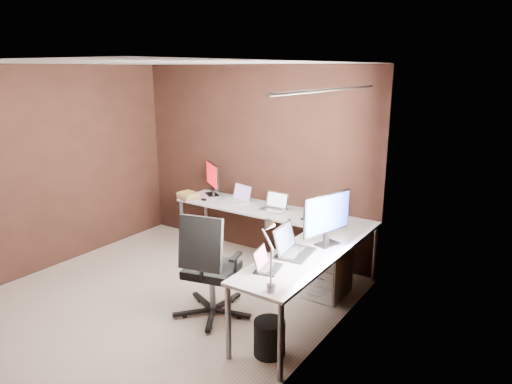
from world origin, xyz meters
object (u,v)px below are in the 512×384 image
laptop_black_small (266,265)px  book_stack (188,196)px  drawer_pedestal (327,269)px  laptop_silver (275,206)px  laptop_black_big (291,248)px  laptop_white (239,198)px  office_chair (211,286)px  monitor_left (213,177)px  wastebasket (269,338)px  monitor_right (327,216)px  desk_lamp (269,246)px

laptop_black_small → book_stack: laptop_black_small is taller
drawer_pedestal → laptop_silver: size_ratio=1.91×
laptop_black_big → laptop_white: bearing=44.2°
drawer_pedestal → office_chair: (-0.78, -1.08, 0.03)m
laptop_silver → laptop_black_big: laptop_black_big is taller
drawer_pedestal → monitor_left: bearing=166.2°
laptop_silver → wastebasket: size_ratio=0.98×
laptop_black_small → office_chair: (-0.71, 0.09, -0.45)m
drawer_pedestal → book_stack: 2.22m
monitor_right → laptop_black_small: monitor_right is taller
laptop_black_big → office_chair: 0.93m
monitor_left → office_chair: size_ratio=0.40×
laptop_white → laptop_black_big: laptop_black_big is taller
drawer_pedestal → laptop_black_small: size_ratio=1.92×
laptop_black_small → wastebasket: size_ratio=0.97×
drawer_pedestal → monitor_right: size_ratio=0.96×
office_chair → wastebasket: 0.89m
monitor_right → book_stack: 2.35m
laptop_white → desk_lamp: desk_lamp is taller
monitor_left → wastebasket: (2.07, -1.80, -0.82)m
monitor_right → laptop_white: bearing=81.8°
laptop_white → desk_lamp: 2.50m
desk_lamp → office_chair: desk_lamp is taller
monitor_left → desk_lamp: (2.14, -1.93, 0.10)m
laptop_silver → laptop_black_small: size_ratio=1.01×
desk_lamp → wastebasket: desk_lamp is taller
laptop_white → wastebasket: laptop_white is taller
laptop_black_big → desk_lamp: bearing=-172.6°
desk_lamp → wastebasket: (-0.06, 0.13, -0.92)m
monitor_left → monitor_right: 2.28m
laptop_silver → wastebasket: (0.99, -1.69, -0.62)m
office_chair → laptop_silver: bearing=81.6°
office_chair → wastebasket: bearing=-29.0°
wastebasket → laptop_white: bearing=132.1°
drawer_pedestal → laptop_silver: (-0.92, 0.38, 0.48)m
book_stack → wastebasket: 2.73m
laptop_black_big → wastebasket: size_ratio=1.40×
monitor_right → office_chair: size_ratio=0.56×
drawer_pedestal → desk_lamp: 1.64m
drawer_pedestal → laptop_black_small: laptop_black_small is taller
drawer_pedestal → office_chair: office_chair is taller
book_stack → office_chair: (1.38, -1.23, -0.45)m
monitor_right → laptop_black_big: monitor_right is taller
drawer_pedestal → monitor_left: size_ratio=1.33×
monitor_right → office_chair: monitor_right is taller
laptop_black_big → wastebasket: (0.12, -0.58, -0.63)m
laptop_white → laptop_black_big: 1.86m
laptop_silver → book_stack: laptop_silver is taller
wastebasket → office_chair: bearing=164.9°
drawer_pedestal → laptop_white: (-1.50, 0.43, 0.48)m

